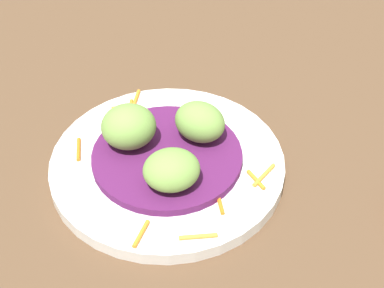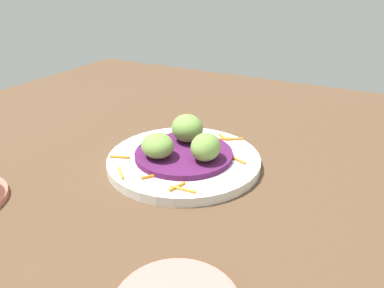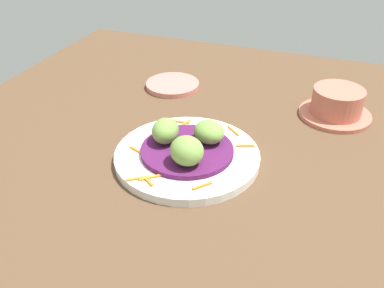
{
  "view_description": "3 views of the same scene",
  "coord_description": "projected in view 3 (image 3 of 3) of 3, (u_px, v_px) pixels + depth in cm",
  "views": [
    {
      "loc": [
        -23.48,
        -29.9,
        43.54
      ],
      "look_at": [
        6.75,
        -2.03,
        5.79
      ],
      "focal_mm": 53.38,
      "sensor_mm": 36.0,
      "label": 1
    },
    {
      "loc": [
        30.7,
        -45.29,
        29.86
      ],
      "look_at": [
        5.71,
        1.86,
        4.88
      ],
      "focal_mm": 35.12,
      "sensor_mm": 36.0,
      "label": 2
    },
    {
      "loc": [
        -15.44,
        52.87,
        41.82
      ],
      "look_at": [
        4.72,
        -0.84,
        4.67
      ],
      "focal_mm": 39.36,
      "sensor_mm": 36.0,
      "label": 3
    }
  ],
  "objects": [
    {
      "name": "table_surface",
      "position": [
        217.0,
        171.0,
        0.68
      ],
      "size": [
        110.0,
        110.0,
        2.0
      ],
      "primitive_type": "cube",
      "color": "brown",
      "rests_on": "ground"
    },
    {
      "name": "guac_scoop_center",
      "position": [
        209.0,
        132.0,
        0.69
      ],
      "size": [
        7.14,
        6.99,
        3.61
      ],
      "primitive_type": "ellipsoid",
      "rotation": [
        0.0,
        0.0,
        5.68
      ],
      "color": "#759E47",
      "rests_on": "cabbage_bed"
    },
    {
      "name": "guac_scoop_right",
      "position": [
        165.0,
        131.0,
        0.69
      ],
      "size": [
        5.32,
        6.04,
        4.01
      ],
      "primitive_type": "ellipsoid",
      "rotation": [
        0.0,
        0.0,
        4.91
      ],
      "color": "#759E47",
      "rests_on": "cabbage_bed"
    },
    {
      "name": "guac_scoop_left",
      "position": [
        187.0,
        151.0,
        0.63
      ],
      "size": [
        7.44,
        7.35,
        4.44
      ],
      "primitive_type": "ellipsoid",
      "rotation": [
        0.0,
        0.0,
        2.48
      ],
      "color": "#759E47",
      "rests_on": "cabbage_bed"
    },
    {
      "name": "carrot_garnish",
      "position": [
        183.0,
        151.0,
        0.69
      ],
      "size": [
        19.39,
        20.69,
        0.4
      ],
      "color": "orange",
      "rests_on": "main_plate"
    },
    {
      "name": "terracotta_bowl",
      "position": [
        337.0,
        105.0,
        0.8
      ],
      "size": [
        13.63,
        13.63,
        5.75
      ],
      "color": "#C66B56",
      "rests_on": "table_surface"
    },
    {
      "name": "side_plate_small",
      "position": [
        173.0,
        85.0,
        0.92
      ],
      "size": [
        11.65,
        11.65,
        1.08
      ],
      "primitive_type": "cylinder",
      "color": "tan",
      "rests_on": "table_surface"
    },
    {
      "name": "cabbage_bed",
      "position": [
        187.0,
        150.0,
        0.68
      ],
      "size": [
        15.16,
        15.16,
        0.84
      ],
      "primitive_type": "cylinder",
      "color": "#51194C",
      "rests_on": "main_plate"
    },
    {
      "name": "main_plate",
      "position": [
        187.0,
        156.0,
        0.69
      ],
      "size": [
        23.74,
        23.74,
        1.42
      ],
      "primitive_type": "cylinder",
      "color": "white",
      "rests_on": "table_surface"
    }
  ]
}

